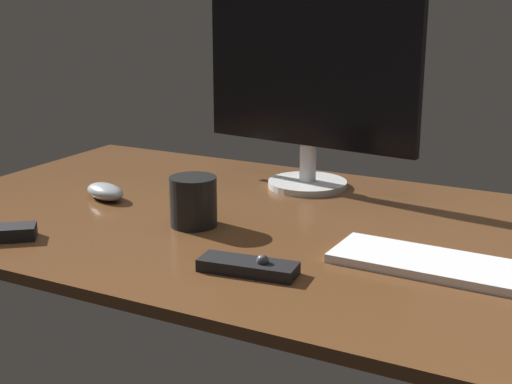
% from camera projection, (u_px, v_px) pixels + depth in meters
% --- Properties ---
extents(desk, '(1.40, 0.84, 0.02)m').
position_uv_depth(desk, '(258.00, 225.00, 1.42)').
color(desk, brown).
rests_on(desk, ground).
extents(monitor, '(0.51, 0.18, 0.46)m').
position_uv_depth(monitor, '(310.00, 79.00, 1.58)').
color(monitor, silver).
rests_on(monitor, desk).
extents(keyboard, '(0.35, 0.13, 0.01)m').
position_uv_depth(keyboard, '(440.00, 265.00, 1.17)').
color(keyboard, white).
rests_on(keyboard, desk).
extents(computer_mouse, '(0.12, 0.09, 0.03)m').
position_uv_depth(computer_mouse, '(105.00, 192.00, 1.55)').
color(computer_mouse, '#999EA5').
rests_on(computer_mouse, desk).
extents(media_remote, '(0.16, 0.07, 0.03)m').
position_uv_depth(media_remote, '(249.00, 266.00, 1.15)').
color(media_remote, black).
rests_on(media_remote, desk).
extents(coffee_mug, '(0.09, 0.09, 0.10)m').
position_uv_depth(coffee_mug, '(193.00, 201.00, 1.37)').
color(coffee_mug, black).
rests_on(coffee_mug, desk).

